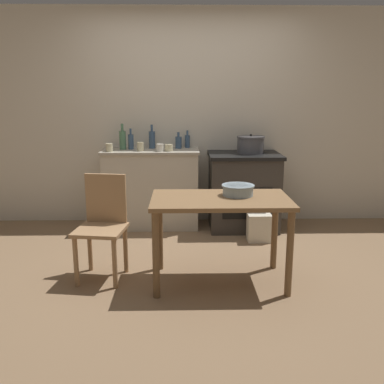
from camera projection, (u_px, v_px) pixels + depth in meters
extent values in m
plane|color=#896B4C|center=(193.00, 268.00, 3.93)|extent=(14.00, 14.00, 0.00)
cube|color=beige|center=(190.00, 118.00, 5.18)|extent=(8.00, 0.07, 2.55)
cube|color=beige|center=(151.00, 190.00, 5.09)|extent=(1.10, 0.48, 0.90)
cube|color=#A9A08F|center=(151.00, 151.00, 4.98)|extent=(1.13, 0.51, 0.03)
cube|color=#38332D|center=(243.00, 192.00, 5.04)|extent=(0.78, 0.64, 0.85)
cube|color=black|center=(244.00, 155.00, 4.94)|extent=(0.82, 0.68, 0.04)
cube|color=black|center=(247.00, 204.00, 4.74)|extent=(0.55, 0.01, 0.36)
cube|color=olive|center=(221.00, 200.00, 3.50)|extent=(1.14, 0.65, 0.03)
cylinder|color=brown|center=(156.00, 255.00, 3.30)|extent=(0.06, 0.06, 0.70)
cylinder|color=brown|center=(290.00, 254.00, 3.32)|extent=(0.06, 0.06, 0.70)
cylinder|color=brown|center=(160.00, 232.00, 3.84)|extent=(0.06, 0.06, 0.70)
cylinder|color=brown|center=(275.00, 231.00, 3.86)|extent=(0.06, 0.06, 0.70)
cube|color=#A87F56|center=(100.00, 230.00, 3.61)|extent=(0.45, 0.45, 0.03)
cube|color=#A87F56|center=(106.00, 198.00, 3.74)|extent=(0.36, 0.08, 0.43)
cylinder|color=#A87F56|center=(76.00, 262.00, 3.53)|extent=(0.04, 0.04, 0.43)
cylinder|color=#A87F56|center=(115.00, 264.00, 3.49)|extent=(0.04, 0.04, 0.43)
cylinder|color=#A87F56|center=(90.00, 248.00, 3.84)|extent=(0.04, 0.04, 0.43)
cylinder|color=#A87F56|center=(126.00, 249.00, 3.81)|extent=(0.04, 0.04, 0.43)
cube|color=beige|center=(259.00, 228.00, 4.62)|extent=(0.25, 0.18, 0.30)
cylinder|color=#4C4C51|center=(251.00, 145.00, 4.94)|extent=(0.31, 0.31, 0.18)
cylinder|color=#4C4C51|center=(251.00, 137.00, 4.92)|extent=(0.32, 0.32, 0.02)
sphere|color=black|center=(251.00, 135.00, 4.91)|extent=(0.02, 0.02, 0.02)
cylinder|color=#93A8B2|center=(238.00, 190.00, 3.57)|extent=(0.25, 0.25, 0.09)
cylinder|color=#8597A0|center=(238.00, 186.00, 3.56)|extent=(0.27, 0.27, 0.01)
cylinder|color=#3D5675|center=(178.00, 143.00, 5.09)|extent=(0.08, 0.08, 0.14)
cylinder|color=#3D5675|center=(178.00, 134.00, 5.07)|extent=(0.03, 0.03, 0.05)
cylinder|color=#517F5B|center=(123.00, 140.00, 4.99)|extent=(0.08, 0.08, 0.21)
cylinder|color=#517F5B|center=(122.00, 127.00, 4.96)|extent=(0.03, 0.03, 0.08)
cylinder|color=#3D5675|center=(187.00, 141.00, 5.15)|extent=(0.06, 0.06, 0.15)
cylinder|color=#3D5675|center=(187.00, 133.00, 5.13)|extent=(0.02, 0.02, 0.06)
cylinder|color=#3D5675|center=(131.00, 142.00, 5.00)|extent=(0.06, 0.06, 0.17)
cylinder|color=#3D5675|center=(131.00, 131.00, 4.98)|extent=(0.02, 0.02, 0.07)
cylinder|color=#3D5675|center=(152.00, 140.00, 5.09)|extent=(0.07, 0.07, 0.20)
cylinder|color=#3D5675|center=(152.00, 128.00, 5.05)|extent=(0.03, 0.03, 0.08)
cylinder|color=silver|center=(160.00, 148.00, 4.83)|extent=(0.08, 0.08, 0.08)
cylinder|color=beige|center=(169.00, 148.00, 4.86)|extent=(0.09, 0.09, 0.08)
cylinder|color=beige|center=(140.00, 147.00, 4.86)|extent=(0.08, 0.08, 0.10)
cylinder|color=beige|center=(109.00, 148.00, 4.82)|extent=(0.08, 0.08, 0.09)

